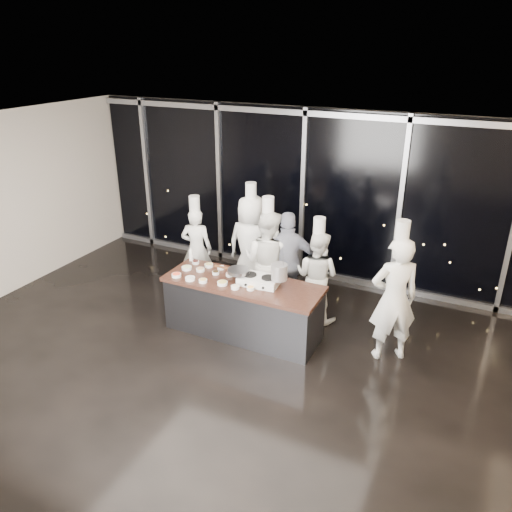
{
  "coord_description": "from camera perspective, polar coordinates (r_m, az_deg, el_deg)",
  "views": [
    {
      "loc": [
        3.13,
        -5.13,
        4.3
      ],
      "look_at": [
        0.08,
        1.2,
        1.23
      ],
      "focal_mm": 35.0,
      "sensor_mm": 36.0,
      "label": 1
    }
  ],
  "objects": [
    {
      "name": "chef_side",
      "position": [
        7.27,
        15.49,
        -4.69
      ],
      "size": [
        0.82,
        0.74,
        2.11
      ],
      "rotation": [
        0.0,
        0.0,
        3.69
      ],
      "color": "silver",
      "rests_on": "ground"
    },
    {
      "name": "chef_right",
      "position": [
        8.14,
        6.95,
        -2.21
      ],
      "size": [
        0.81,
        0.67,
        1.77
      ],
      "rotation": [
        0.0,
        0.0,
        3.02
      ],
      "color": "silver",
      "rests_on": "ground"
    },
    {
      "name": "window_wall",
      "position": [
        9.51,
        5.45,
        6.98
      ],
      "size": [
        8.9,
        0.11,
        3.2
      ],
      "color": "black",
      "rests_on": "ground"
    },
    {
      "name": "chef_center",
      "position": [
        8.31,
        1.33,
        -0.56
      ],
      "size": [
        0.89,
        0.71,
        2.01
      ],
      "rotation": [
        0.0,
        0.0,
        3.1
      ],
      "color": "silver",
      "rests_on": "ground"
    },
    {
      "name": "frying_pan",
      "position": [
        7.57,
        -2.07,
        -1.7
      ],
      "size": [
        0.6,
        0.36,
        0.06
      ],
      "rotation": [
        0.0,
        0.0,
        0.08
      ],
      "color": "slate",
      "rests_on": "stove"
    },
    {
      "name": "guest",
      "position": [
        8.29,
        3.68,
        -0.79
      ],
      "size": [
        1.12,
        0.77,
        1.76
      ],
      "rotation": [
        0.0,
        0.0,
        3.51
      ],
      "color": "#151E3A",
      "rests_on": "ground"
    },
    {
      "name": "demo_counter",
      "position": [
        7.81,
        -1.49,
        -5.92
      ],
      "size": [
        2.46,
        0.86,
        0.9
      ],
      "color": "#38383D",
      "rests_on": "ground"
    },
    {
      "name": "prep_bowls",
      "position": [
        7.8,
        -5.37,
        -2.15
      ],
      "size": [
        1.38,
        0.69,
        0.05
      ],
      "color": "silver",
      "rests_on": "demo_counter"
    },
    {
      "name": "chef_far_left",
      "position": [
        9.17,
        -6.8,
        0.96
      ],
      "size": [
        0.65,
        0.52,
        1.78
      ],
      "rotation": [
        0.0,
        0.0,
        3.43
      ],
      "color": "silver",
      "rests_on": "ground"
    },
    {
      "name": "chef_left",
      "position": [
        8.87,
        -0.56,
        1.26
      ],
      "size": [
        0.9,
        0.59,
        2.07
      ],
      "rotation": [
        0.0,
        0.0,
        3.15
      ],
      "color": "silver",
      "rests_on": "ground"
    },
    {
      "name": "ground",
      "position": [
        7.39,
        -4.7,
        -12.06
      ],
      "size": [
        9.0,
        9.0,
        0.0
      ],
      "primitive_type": "plane",
      "color": "black",
      "rests_on": "ground"
    },
    {
      "name": "squeeze_bottle",
      "position": [
        8.35,
        -7.45,
        0.19
      ],
      "size": [
        0.07,
        0.07,
        0.24
      ],
      "color": "white",
      "rests_on": "demo_counter"
    },
    {
      "name": "stock_pot",
      "position": [
        7.32,
        2.68,
        -1.83
      ],
      "size": [
        0.26,
        0.26,
        0.24
      ],
      "primitive_type": "cylinder",
      "rotation": [
        0.0,
        0.0,
        0.08
      ],
      "color": "#AFAFB2",
      "rests_on": "stove"
    },
    {
      "name": "stove",
      "position": [
        7.51,
        0.34,
        -2.77
      ],
      "size": [
        0.63,
        0.42,
        0.14
      ],
      "rotation": [
        0.0,
        0.0,
        0.08
      ],
      "color": "silver",
      "rests_on": "demo_counter"
    },
    {
      "name": "room_shell",
      "position": [
        6.27,
        -3.98,
        4.41
      ],
      "size": [
        9.02,
        7.02,
        3.21
      ],
      "color": "beige",
      "rests_on": "ground"
    }
  ]
}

